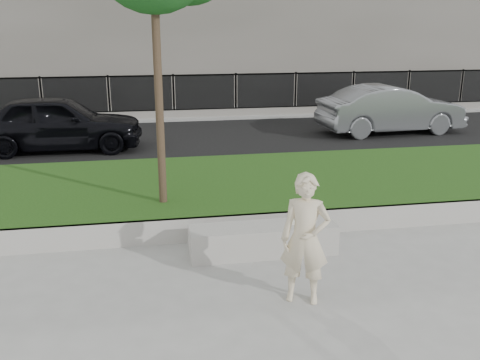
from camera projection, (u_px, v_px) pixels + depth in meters
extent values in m
plane|color=gray|center=(268.00, 265.00, 7.66)|extent=(90.00, 90.00, 0.00)
cube|color=#163A0E|center=(234.00, 190.00, 10.43)|extent=(34.00, 4.00, 0.40)
cube|color=#A19E96|center=(254.00, 226.00, 8.59)|extent=(34.00, 0.08, 0.40)
cube|color=black|center=(202.00, 140.00, 15.67)|extent=(34.00, 7.00, 0.04)
cube|color=gray|center=(189.00, 114.00, 19.91)|extent=(34.00, 3.00, 0.12)
cube|color=slate|center=(191.00, 113.00, 18.91)|extent=(32.00, 0.30, 0.24)
cube|color=black|center=(191.00, 95.00, 18.73)|extent=(32.00, 0.04, 1.50)
cube|color=black|center=(190.00, 75.00, 18.53)|extent=(32.00, 0.05, 0.05)
cube|color=black|center=(191.00, 109.00, 18.88)|extent=(32.00, 0.05, 0.05)
cube|color=#A19E96|center=(263.00, 240.00, 7.98)|extent=(2.19, 0.55, 0.45)
imported|color=beige|center=(305.00, 239.00, 6.48)|extent=(0.70, 0.58, 1.64)
cube|color=white|center=(299.00, 222.00, 8.03)|extent=(0.28, 0.23, 0.03)
cylinder|color=#38281C|center=(156.00, 35.00, 8.35)|extent=(0.13, 0.13, 5.50)
imported|color=black|center=(57.00, 123.00, 14.12)|extent=(4.40, 1.82, 1.49)
imported|color=gray|center=(391.00, 109.00, 16.37)|extent=(4.52, 1.84, 1.46)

